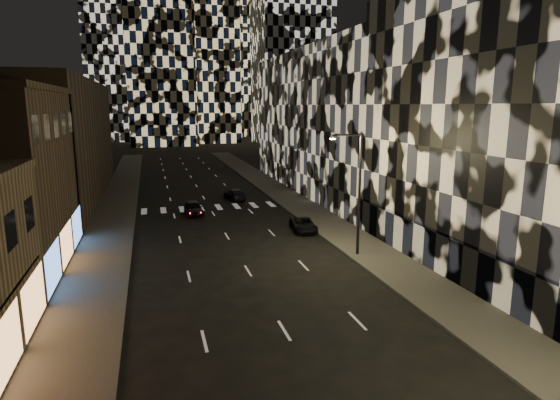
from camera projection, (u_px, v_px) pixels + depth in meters
sidewalk_left at (114, 212)px, 49.19m from camera, size 4.00×120.00×0.15m
sidewalk_right at (296, 202)px, 54.44m from camera, size 4.00×120.00×0.15m
curb_left at (135, 211)px, 49.74m from camera, size 0.20×120.00×0.15m
curb_right at (278, 203)px, 53.89m from camera, size 0.20×120.00×0.15m
retail_filler_left at (54, 141)px, 55.43m from camera, size 10.00×40.00×14.00m
midrise_right at (557, 107)px, 30.82m from camera, size 16.00×25.00×22.00m
midrise_base at (445, 255)px, 30.68m from camera, size 0.60×25.00×3.00m
midrise_filler_right at (352, 122)px, 61.91m from camera, size 16.00×40.00×18.00m
streetlight_far at (357, 186)px, 34.07m from camera, size 2.55×0.25×9.00m
car_dark_midlane at (194, 208)px, 48.34m from camera, size 1.92×4.27×1.43m
car_dark_oncoming at (235, 194)px, 56.20m from camera, size 2.32×4.65×1.30m
car_dark_rightlane at (304, 225)px, 42.04m from camera, size 2.41×4.46×1.19m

